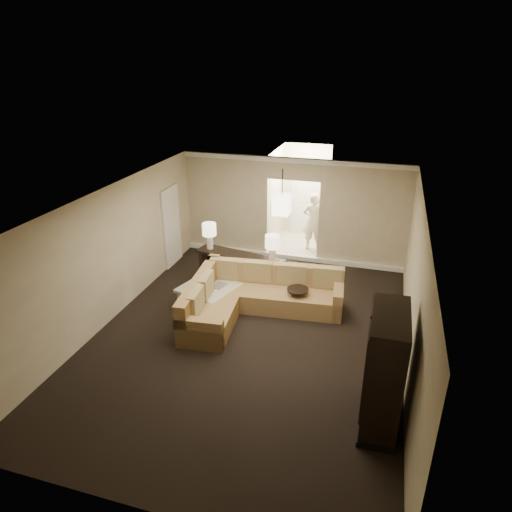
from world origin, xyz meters
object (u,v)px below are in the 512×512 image
(armoire, at_px, (383,372))
(coffee_table, at_px, (209,295))
(drink_table, at_px, (298,296))
(console_table, at_px, (240,268))
(person, at_px, (314,219))
(sectional_sofa, at_px, (252,297))

(armoire, bearing_deg, coffee_table, 145.90)
(armoire, bearing_deg, drink_table, 123.48)
(coffee_table, xyz_separation_m, drink_table, (1.98, 0.20, 0.19))
(coffee_table, distance_m, drink_table, 2.00)
(coffee_table, bearing_deg, drink_table, 5.76)
(console_table, bearing_deg, person, 76.26)
(coffee_table, relative_size, console_table, 0.62)
(armoire, height_order, person, armoire)
(console_table, bearing_deg, drink_table, -16.34)
(console_table, xyz_separation_m, person, (1.28, 2.77, 0.44))
(sectional_sofa, height_order, coffee_table, sectional_sofa)
(sectional_sofa, height_order, drink_table, sectional_sofa)
(drink_table, bearing_deg, armoire, -56.52)
(armoire, xyz_separation_m, drink_table, (-1.85, 2.79, -0.49))
(sectional_sofa, distance_m, armoire, 3.79)
(coffee_table, bearing_deg, console_table, 68.01)
(drink_table, bearing_deg, person, 94.72)
(armoire, distance_m, drink_table, 3.38)
(sectional_sofa, bearing_deg, drink_table, 11.18)
(console_table, distance_m, drink_table, 1.77)
(sectional_sofa, xyz_separation_m, person, (0.65, 3.86, 0.57))
(coffee_table, distance_m, person, 4.20)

